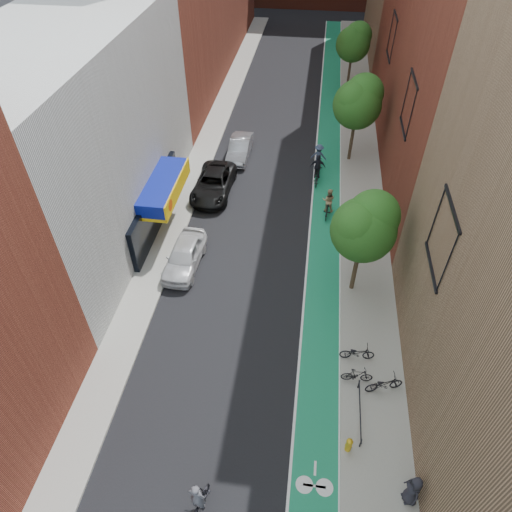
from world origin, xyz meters
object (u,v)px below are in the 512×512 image
at_px(cyclist_lane_near, 328,205).
at_px(fire_hydrant, 349,444).
at_px(parked_car_white, 184,256).
at_px(parked_car_silver, 240,148).
at_px(cyclist_lane_mid, 317,172).
at_px(cyclist_lane_far, 318,159).
at_px(pedestrian, 413,490).
at_px(cyclist_lead, 198,504).
at_px(parked_car_black, 213,184).

distance_m(cyclist_lane_near, fire_hydrant, 16.13).
bearing_deg(parked_car_white, parked_car_silver, 86.99).
xyz_separation_m(cyclist_lane_mid, cyclist_lane_far, (0.00, 1.57, 0.18)).
bearing_deg(cyclist_lane_near, pedestrian, 106.56).
relative_size(cyclist_lane_mid, cyclist_lane_far, 1.01).
relative_size(cyclist_lane_mid, fire_hydrant, 2.71).
relative_size(parked_car_silver, cyclist_lead, 2.10).
xyz_separation_m(parked_car_silver, cyclist_lane_far, (6.20, -1.24, 0.27)).
distance_m(parked_car_white, pedestrian, 16.59).
xyz_separation_m(parked_car_silver, cyclist_lane_near, (7.05, -6.71, 0.13)).
distance_m(parked_car_black, cyclist_lane_mid, 7.62).
bearing_deg(cyclist_lead, cyclist_lane_far, -86.59).
distance_m(parked_car_white, cyclist_lane_mid, 12.42).
height_order(parked_car_black, cyclist_lead, cyclist_lead).
xyz_separation_m(cyclist_lead, fire_hydrant, (5.63, 3.12, -0.12)).
height_order(parked_car_black, parked_car_silver, parked_car_black).
xyz_separation_m(parked_car_white, parked_car_silver, (1.21, 12.78, -0.04)).
distance_m(cyclist_lead, cyclist_lane_near, 19.69).
relative_size(pedestrian, fire_hydrant, 2.11).
relative_size(parked_car_black, parked_car_silver, 1.23).
bearing_deg(parked_car_white, fire_hydrant, -44.06).
height_order(cyclist_lane_near, cyclist_lane_far, cyclist_lane_far).
distance_m(parked_car_black, pedestrian, 22.51).
relative_size(parked_car_white, cyclist_lead, 2.15).
distance_m(parked_car_silver, fire_hydrant, 24.26).
xyz_separation_m(parked_car_white, cyclist_lane_mid, (7.41, 9.97, 0.05)).
relative_size(cyclist_lane_far, pedestrian, 1.27).
bearing_deg(parked_car_black, cyclist_lane_near, -9.73).
bearing_deg(parked_car_black, cyclist_lane_far, 29.51).
height_order(parked_car_white, cyclist_lead, cyclist_lead).
bearing_deg(cyclist_lane_mid, parked_car_white, 55.03).
xyz_separation_m(cyclist_lead, cyclist_lane_mid, (3.53, 23.10, 0.12)).
bearing_deg(cyclist_lead, pedestrian, -157.84).
height_order(parked_car_silver, pedestrian, pedestrian).
xyz_separation_m(cyclist_lane_mid, pedestrian, (4.40, -21.61, 0.18)).
height_order(parked_car_black, cyclist_lane_near, cyclist_lane_near).
xyz_separation_m(parked_car_black, fire_hydrant, (9.35, -17.62, -0.18)).
bearing_deg(pedestrian, parked_car_white, -150.01).
height_order(parked_car_silver, cyclist_lane_far, cyclist_lane_far).
height_order(pedestrian, fire_hydrant, pedestrian).
bearing_deg(cyclist_lead, cyclist_lane_near, -91.31).
bearing_deg(parked_car_white, cyclist_lead, -71.12).
distance_m(parked_car_silver, cyclist_lane_mid, 6.81).
relative_size(parked_car_black, cyclist_lane_near, 2.67).
distance_m(cyclist_lane_mid, fire_hydrant, 20.09).
height_order(parked_car_silver, cyclist_lane_mid, cyclist_lane_mid).
relative_size(parked_car_white, parked_car_black, 0.83).
bearing_deg(fire_hydrant, parked_car_silver, 110.01).
height_order(cyclist_lane_far, fire_hydrant, cyclist_lane_far).
height_order(parked_car_black, pedestrian, pedestrian).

